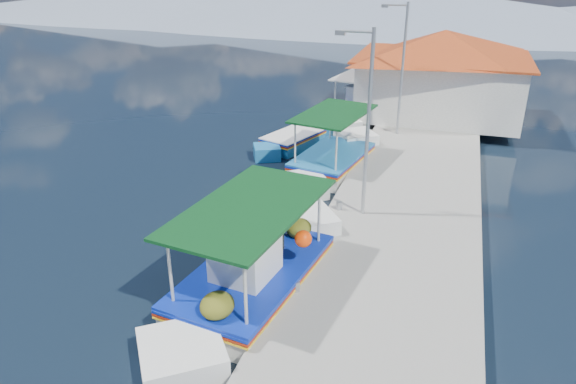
% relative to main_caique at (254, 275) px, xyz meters
% --- Properties ---
extents(ground, '(160.00, 160.00, 0.00)m').
position_rel_main_caique_xyz_m(ground, '(-2.54, 2.74, -0.57)').
color(ground, black).
rests_on(ground, ground).
extents(quay, '(5.00, 44.00, 0.50)m').
position_rel_main_caique_xyz_m(quay, '(3.36, 8.74, -0.32)').
color(quay, gray).
rests_on(quay, ground).
extents(bollards, '(0.20, 17.20, 0.30)m').
position_rel_main_caique_xyz_m(bollards, '(1.26, 7.99, 0.08)').
color(bollards, '#A5A8AD').
rests_on(bollards, quay).
extents(main_caique, '(3.40, 8.94, 2.97)m').
position_rel_main_caique_xyz_m(main_caique, '(0.00, 0.00, 0.00)').
color(main_caique, silver).
rests_on(main_caique, ground).
extents(caique_green_canopy, '(3.13, 7.47, 2.84)m').
position_rel_main_caique_xyz_m(caique_green_canopy, '(-0.07, 9.34, -0.15)').
color(caique_green_canopy, silver).
rests_on(caique_green_canopy, ground).
extents(caique_blue_hull, '(2.86, 5.36, 1.01)m').
position_rel_main_caique_xyz_m(caique_blue_hull, '(-2.56, 11.82, -0.30)').
color(caique_blue_hull, '#1B6AA7').
rests_on(caique_blue_hull, ground).
extents(caique_far, '(3.27, 7.74, 2.76)m').
position_rel_main_caique_xyz_m(caique_far, '(-0.28, 17.37, -0.06)').
color(caique_far, silver).
rests_on(caique_far, ground).
extents(harbor_building, '(10.49, 10.49, 4.40)m').
position_rel_main_caique_xyz_m(harbor_building, '(3.66, 17.74, 2.20)').
color(harbor_building, white).
rests_on(harbor_building, quay).
extents(lamp_post_near, '(1.21, 0.14, 6.00)m').
position_rel_main_caique_xyz_m(lamp_post_near, '(1.97, 4.74, 3.28)').
color(lamp_post_near, '#A5A8AD').
rests_on(lamp_post_near, quay).
extents(lamp_post_far, '(1.21, 0.14, 6.00)m').
position_rel_main_caique_xyz_m(lamp_post_far, '(1.97, 13.74, 3.28)').
color(lamp_post_far, '#A5A8AD').
rests_on(lamp_post_far, quay).
extents(mountain_ridge, '(171.40, 96.00, 5.50)m').
position_rel_main_caique_xyz_m(mountain_ridge, '(4.01, 58.74, 1.47)').
color(mountain_ridge, slate).
rests_on(mountain_ridge, ground).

